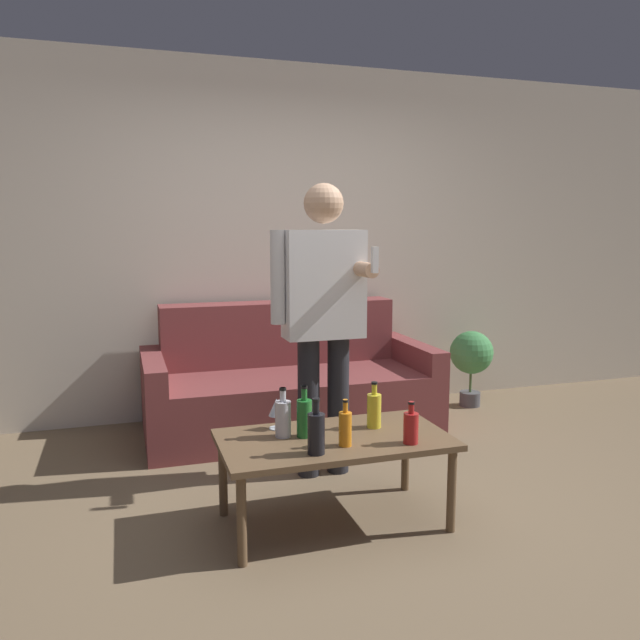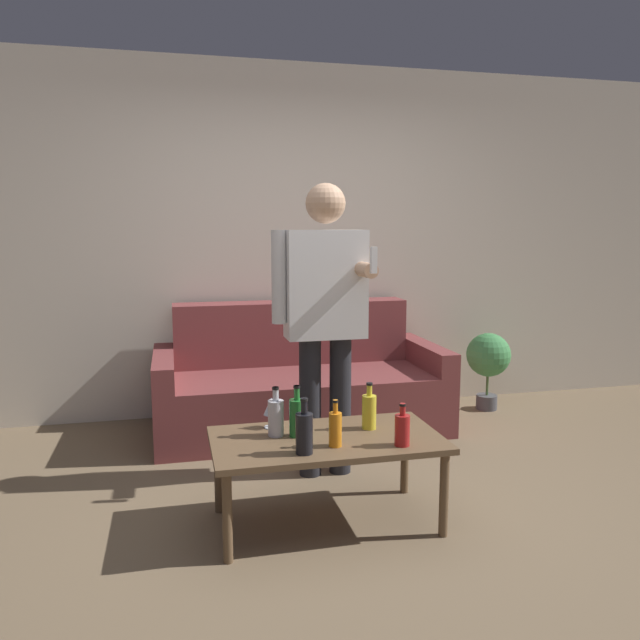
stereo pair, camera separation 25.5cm
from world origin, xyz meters
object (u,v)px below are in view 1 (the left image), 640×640
at_px(person_standing_front, 323,308).
at_px(coffee_table, 334,446).
at_px(bottle_orange, 411,427).
at_px(couch, 288,385).

bearing_deg(person_standing_front, coffee_table, -102.95).
relative_size(coffee_table, bottle_orange, 5.50).
xyz_separation_m(couch, coffee_table, (-0.17, -1.53, 0.08)).
bearing_deg(couch, bottle_orange, -85.22).
bearing_deg(coffee_table, person_standing_front, 77.05).
xyz_separation_m(coffee_table, person_standing_front, (0.14, 0.62, 0.60)).
bearing_deg(couch, coffee_table, -96.41).
relative_size(bottle_orange, person_standing_front, 0.12).
height_order(couch, bottle_orange, couch).
distance_m(coffee_table, person_standing_front, 0.88).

